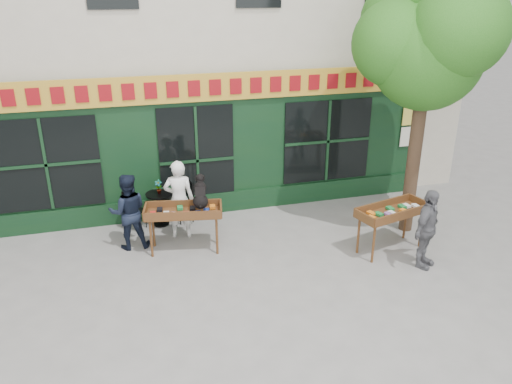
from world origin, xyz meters
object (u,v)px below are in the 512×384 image
(woman, at_px, (179,199))
(book_cart_right, at_px, (392,213))
(book_cart_center, at_px, (183,214))
(man_left, at_px, (128,212))
(dog, at_px, (200,191))
(man_right, at_px, (427,229))
(bistro_table, at_px, (160,202))

(woman, distance_m, book_cart_right, 4.40)
(book_cart_center, height_order, man_left, man_left)
(dog, xyz_separation_m, man_left, (-1.41, 0.49, -0.49))
(woman, height_order, man_right, woman)
(book_cart_center, relative_size, man_left, 0.99)
(woman, height_order, man_left, woman)
(woman, height_order, bistro_table, woman)
(book_cart_right, bearing_deg, book_cart_center, 150.08)
(dog, distance_m, man_right, 4.40)
(woman, relative_size, man_right, 1.09)
(dog, bearing_deg, book_cart_center, -177.80)
(dog, xyz_separation_m, bistro_table, (-0.71, 1.39, -0.75))
(dog, xyz_separation_m, woman, (-0.35, 0.70, -0.43))
(dog, relative_size, bistro_table, 0.79)
(book_cart_center, height_order, woman, woman)
(book_cart_right, height_order, man_right, man_right)
(book_cart_right, distance_m, man_left, 5.32)
(bistro_table, xyz_separation_m, man_left, (-0.70, -0.90, 0.26))
(dog, xyz_separation_m, book_cart_right, (3.68, -1.07, -0.47))
(woman, xyz_separation_m, bistro_table, (-0.36, 0.69, -0.32))
(woman, bearing_deg, book_cart_center, 100.33)
(book_cart_center, relative_size, dog, 2.64)
(man_right, bearing_deg, bistro_table, 111.25)
(woman, xyz_separation_m, man_left, (-1.06, -0.21, -0.06))
(dog, relative_size, man_left, 0.37)
(book_cart_right, xyz_separation_m, man_right, (0.30, -0.75, -0.03))
(book_cart_center, distance_m, woman, 0.65)
(book_cart_center, distance_m, bistro_table, 1.41)
(dog, relative_size, man_right, 0.38)
(woman, bearing_deg, man_right, 160.13)
(book_cart_center, relative_size, man_right, 1.01)
(book_cart_center, relative_size, woman, 0.92)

